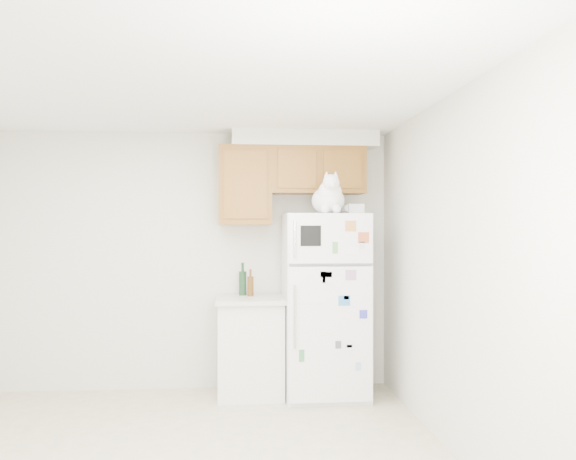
{
  "coord_description": "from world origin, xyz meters",
  "views": [
    {
      "loc": [
        0.39,
        -4.03,
        1.56
      ],
      "look_at": [
        0.89,
        1.55,
        1.55
      ],
      "focal_mm": 38.0,
      "sensor_mm": 36.0,
      "label": 1
    }
  ],
  "objects": [
    {
      "name": "refrigerator",
      "position": [
        1.24,
        1.61,
        0.85
      ],
      "size": [
        0.76,
        0.78,
        1.7
      ],
      "color": "white",
      "rests_on": "ground_plane"
    },
    {
      "name": "bottle_amber",
      "position": [
        0.55,
        1.78,
        1.05
      ],
      "size": [
        0.06,
        0.06,
        0.26
      ],
      "primitive_type": null,
      "color": "#593814",
      "rests_on": "base_counter"
    },
    {
      "name": "bottle_green",
      "position": [
        0.48,
        1.85,
        1.08
      ],
      "size": [
        0.07,
        0.07,
        0.32
      ],
      "primitive_type": null,
      "color": "#19381E",
      "rests_on": "base_counter"
    },
    {
      "name": "storage_box_back",
      "position": [
        1.33,
        1.76,
        1.75
      ],
      "size": [
        0.19,
        0.14,
        0.1
      ],
      "primitive_type": "cube",
      "rotation": [
        0.0,
        0.0,
        0.08
      ],
      "color": "white",
      "rests_on": "refrigerator"
    },
    {
      "name": "base_counter",
      "position": [
        0.55,
        1.68,
        0.46
      ],
      "size": [
        0.64,
        0.64,
        0.92
      ],
      "color": "white",
      "rests_on": "ground_plane"
    },
    {
      "name": "storage_box_front",
      "position": [
        1.51,
        1.53,
        1.74
      ],
      "size": [
        0.16,
        0.13,
        0.09
      ],
      "primitive_type": "cube",
      "rotation": [
        0.0,
        0.0,
        0.13
      ],
      "color": "white",
      "rests_on": "refrigerator"
    },
    {
      "name": "cat",
      "position": [
        1.25,
        1.44,
        1.84
      ],
      "size": [
        0.37,
        0.54,
        0.38
      ],
      "color": "white",
      "rests_on": "refrigerator"
    },
    {
      "name": "room_shell",
      "position": [
        0.12,
        0.24,
        1.67
      ],
      "size": [
        3.84,
        4.04,
        2.52
      ],
      "color": "silver",
      "rests_on": "ground_plane"
    }
  ]
}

